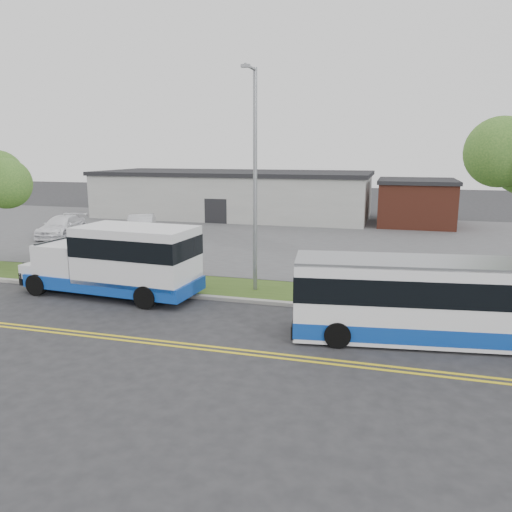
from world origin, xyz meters
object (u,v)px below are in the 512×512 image
(pedestrian, at_px, (123,257))
(parked_car_b, at_px, (62,226))
(shuttle_bus, at_px, (121,259))
(transit_bus, at_px, (445,301))
(parked_car_a, at_px, (141,226))
(streetlight_near, at_px, (255,174))

(pedestrian, xyz_separation_m, parked_car_b, (-10.03, 8.54, -0.09))
(shuttle_bus, distance_m, pedestrian, 4.06)
(transit_bus, bearing_deg, parked_car_a, 134.56)
(transit_bus, xyz_separation_m, parked_car_a, (-19.25, 14.98, -0.47))
(streetlight_near, height_order, shuttle_bus, streetlight_near)
(streetlight_near, relative_size, pedestrian, 5.70)
(pedestrian, height_order, parked_car_b, pedestrian)
(parked_car_a, bearing_deg, streetlight_near, -66.20)
(shuttle_bus, distance_m, parked_car_a, 14.57)
(streetlight_near, distance_m, parked_car_a, 16.53)
(shuttle_bus, xyz_separation_m, parked_car_a, (-6.23, 13.15, -0.73))
(shuttle_bus, bearing_deg, streetlight_near, 26.41)
(streetlight_near, bearing_deg, shuttle_bus, -157.83)
(parked_car_a, bearing_deg, transit_bus, -60.73)
(transit_bus, relative_size, parked_car_a, 2.03)
(transit_bus, distance_m, parked_car_b, 28.62)
(shuttle_bus, xyz_separation_m, pedestrian, (-1.99, 3.46, -0.72))
(parked_car_b, bearing_deg, pedestrian, -51.28)
(streetlight_near, xyz_separation_m, transit_bus, (7.65, -4.02, -3.84))
(streetlight_near, height_order, parked_car_a, streetlight_near)
(shuttle_bus, height_order, parked_car_a, shuttle_bus)
(shuttle_bus, bearing_deg, transit_bus, -3.76)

